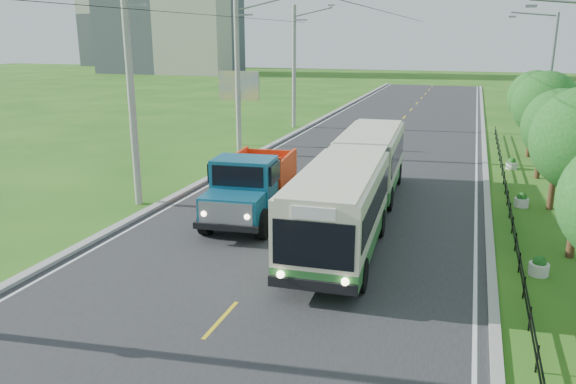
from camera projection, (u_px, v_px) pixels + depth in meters
The scene contains 22 objects.
ground at pixel (221, 320), 15.43m from camera, with size 240.00×240.00×0.00m, color #215815.
road at pixel (360, 166), 33.74m from camera, with size 14.00×120.00×0.02m, color #28282B.
curb_left at pixel (249, 157), 35.88m from camera, with size 0.40×120.00×0.15m, color #9E9E99.
curb_right at pixel (486, 174), 31.59m from camera, with size 0.30×120.00×0.10m, color #9E9E99.
edge_line_left at pixel (257, 158), 35.73m from camera, with size 0.12×120.00×0.00m, color silver.
edge_line_right at pixel (476, 174), 31.75m from camera, with size 0.12×120.00×0.00m, color silver.
centre_dash at pixel (221, 319), 15.42m from camera, with size 0.12×2.20×0.00m, color yellow.
railing_right at pixel (507, 199), 25.78m from camera, with size 0.04×40.00×0.60m, color black.
pole_near at pixel (132, 93), 24.77m from camera, with size 3.51×0.32×10.00m.
pole_mid at pixel (238, 76), 35.76m from camera, with size 3.51×0.32×10.00m.
pole_far at pixel (294, 66), 46.75m from camera, with size 3.51×0.32×10.00m.
tree_fourth at pixel (561, 130), 24.47m from camera, with size 3.24×3.31×5.40m.
tree_fifth at pixel (546, 108), 29.89m from camera, with size 3.48×3.52×5.80m.
tree_back at pixel (535, 100), 35.44m from camera, with size 3.30×3.36×5.50m.
streetlight_far at pixel (548, 78), 36.57m from camera, with size 3.02×0.20×9.07m.
planter_near at pixel (539, 267), 18.28m from camera, with size 0.64×0.64×0.67m.
planter_mid at pixel (521, 201), 25.60m from camera, with size 0.64×0.64×0.67m.
planter_far at pixel (512, 164), 32.93m from camera, with size 0.64×0.64×0.67m.
billboard_left at pixel (239, 90), 39.21m from camera, with size 3.00×0.20×5.20m.
apartment_far at pixel (132, 14), 145.75m from camera, with size 24.00×14.00×26.00m, color #B7B2A3.
bus at pixel (357, 179), 23.08m from camera, with size 3.37×16.25×3.12m.
dump_truck at pixel (251, 182), 23.63m from camera, with size 3.18×6.94×2.83m.
Camera 1 is at (6.07, -12.66, 7.54)m, focal length 35.00 mm.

